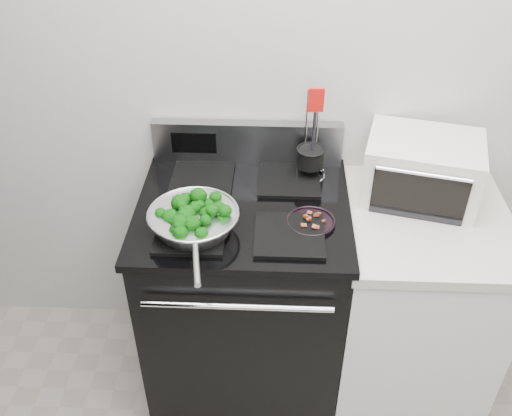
# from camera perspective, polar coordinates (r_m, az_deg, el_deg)

# --- Properties ---
(back_wall) EXTENTS (4.00, 0.02, 2.70)m
(back_wall) POSITION_cam_1_polar(r_m,az_deg,el_deg) (2.20, 7.17, 13.76)
(back_wall) COLOR beige
(back_wall) RESTS_ON ground
(gas_range) EXTENTS (0.79, 0.69, 1.13)m
(gas_range) POSITION_cam_1_polar(r_m,az_deg,el_deg) (2.41, -1.14, -8.59)
(gas_range) COLOR black
(gas_range) RESTS_ON floor
(counter) EXTENTS (0.62, 0.68, 0.92)m
(counter) POSITION_cam_1_polar(r_m,az_deg,el_deg) (2.49, 15.03, -9.28)
(counter) COLOR white
(counter) RESTS_ON floor
(skillet) EXTENTS (0.32, 0.50, 0.07)m
(skillet) POSITION_cam_1_polar(r_m,az_deg,el_deg) (1.96, -6.25, -1.17)
(skillet) COLOR silver
(skillet) RESTS_ON gas_range
(broccoli_pile) EXTENTS (0.25, 0.25, 0.09)m
(broccoli_pile) POSITION_cam_1_polar(r_m,az_deg,el_deg) (1.96, -6.29, -0.70)
(broccoli_pile) COLOR black
(broccoli_pile) RESTS_ON skillet
(bacon_plate) EXTENTS (0.17, 0.17, 0.04)m
(bacon_plate) POSITION_cam_1_polar(r_m,az_deg,el_deg) (2.02, 5.52, -1.15)
(bacon_plate) COLOR black
(bacon_plate) RESTS_ON gas_range
(utensil_holder) EXTENTS (0.13, 0.13, 0.39)m
(utensil_holder) POSITION_cam_1_polar(r_m,az_deg,el_deg) (2.23, 5.44, 4.60)
(utensil_holder) COLOR silver
(utensil_holder) RESTS_ON gas_range
(toaster_oven) EXTENTS (0.48, 0.40, 0.24)m
(toaster_oven) POSITION_cam_1_polar(r_m,az_deg,el_deg) (2.23, 16.26, 3.79)
(toaster_oven) COLOR white
(toaster_oven) RESTS_ON counter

